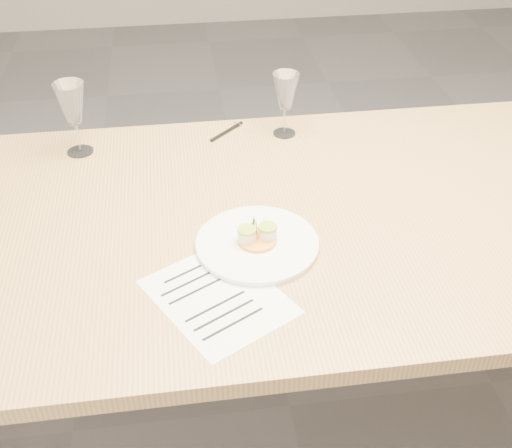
{
  "coord_description": "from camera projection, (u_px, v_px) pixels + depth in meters",
  "views": [
    {
      "loc": [
        -0.28,
        -1.24,
        1.66
      ],
      "look_at": [
        -0.12,
        -0.1,
        0.8
      ],
      "focal_mm": 45.0,
      "sensor_mm": 36.0,
      "label": 1
    }
  ],
  "objects": [
    {
      "name": "wine_glass_1",
      "position": [
        285.0,
        93.0,
        1.8
      ],
      "size": [
        0.08,
        0.08,
        0.19
      ],
      "color": "white",
      "rests_on": "dining_table"
    },
    {
      "name": "ballpoint_pen",
      "position": [
        227.0,
        131.0,
        1.88
      ],
      "size": [
        0.11,
        0.1,
        0.01
      ],
      "rotation": [
        0.0,
        0.0,
        0.77
      ],
      "color": "black",
      "rests_on": "dining_table"
    },
    {
      "name": "recipe_sheet",
      "position": [
        218.0,
        297.0,
        1.32
      ],
      "size": [
        0.34,
        0.36,
        0.0
      ],
      "rotation": [
        0.0,
        0.0,
        0.51
      ],
      "color": "white",
      "rests_on": "dining_table"
    },
    {
      "name": "wine_glass_0",
      "position": [
        72.0,
        105.0,
        1.7
      ],
      "size": [
        0.08,
        0.08,
        0.21
      ],
      "color": "white",
      "rests_on": "dining_table"
    },
    {
      "name": "dinner_plate",
      "position": [
        257.0,
        243.0,
        1.45
      ],
      "size": [
        0.28,
        0.28,
        0.07
      ],
      "rotation": [
        0.0,
        0.0,
        -0.36
      ],
      "color": "white",
      "rests_on": "dining_table"
    },
    {
      "name": "ground",
      "position": [
        290.0,
        406.0,
        2.01
      ],
      "size": [
        7.0,
        7.0,
        0.0
      ],
      "primitive_type": "plane",
      "color": "slate",
      "rests_on": "ground"
    },
    {
      "name": "dining_table",
      "position": [
        298.0,
        234.0,
        1.6
      ],
      "size": [
        2.4,
        1.0,
        0.75
      ],
      "color": "tan",
      "rests_on": "ground"
    }
  ]
}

